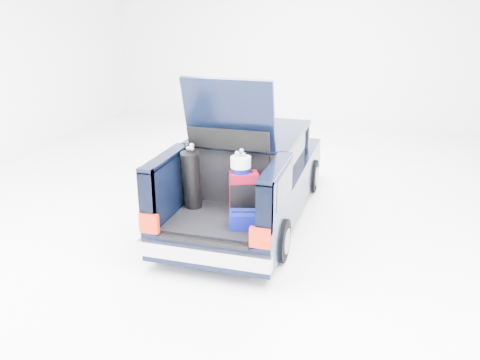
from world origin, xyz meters
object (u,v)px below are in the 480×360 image
(black_golf_bag, at_px, (192,180))
(car, at_px, (250,176))
(blue_golf_bag, at_px, (241,185))
(blue_duffel, at_px, (246,220))
(red_suitcase, at_px, (244,194))

(black_golf_bag, bearing_deg, car, 69.71)
(black_golf_bag, xyz_separation_m, blue_golf_bag, (0.72, 0.01, -0.00))
(car, height_order, blue_duffel, car)
(blue_golf_bag, relative_size, blue_duffel, 1.85)
(car, xyz_separation_m, blue_duffel, (0.43, -1.77, 0.03))
(car, height_order, black_golf_bag, car)
(blue_golf_bag, bearing_deg, red_suitcase, -37.63)
(car, distance_m, red_suitcase, 1.39)
(black_golf_bag, bearing_deg, blue_golf_bag, 1.20)
(black_golf_bag, height_order, blue_duffel, black_golf_bag)
(car, relative_size, blue_golf_bag, 4.97)
(car, height_order, red_suitcase, car)
(red_suitcase, xyz_separation_m, blue_golf_bag, (-0.04, 0.01, 0.12))
(blue_duffel, bearing_deg, red_suitcase, 95.05)
(red_suitcase, height_order, blue_duffel, red_suitcase)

